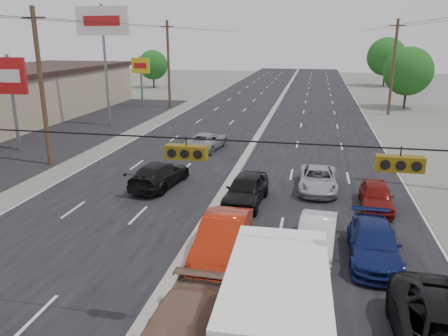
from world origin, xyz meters
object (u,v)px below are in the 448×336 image
at_px(queue_car_c, 318,180).
at_px(oncoming_far, 206,141).
at_px(queue_car_e, 376,196).
at_px(tree_left_far, 153,65).
at_px(utility_pole_left_b, 42,87).
at_px(tree_right_mid, 408,71).
at_px(oncoming_near, 160,174).
at_px(utility_pole_left_c, 169,64).
at_px(pole_sign_far, 141,70).
at_px(red_sedan, 223,238).
at_px(queue_car_a, 246,190).
at_px(queue_car_b, 317,236).
at_px(pole_sign_billboard, 103,29).
at_px(utility_pole_right_c, 393,67).
at_px(queue_car_d, 374,244).
at_px(box_truck, 277,314).
at_px(pole_sign_mid, 10,81).
at_px(tree_right_far, 386,57).

relative_size(queue_car_c, oncoming_far, 0.96).
bearing_deg(queue_car_e, tree_left_far, 123.84).
bearing_deg(queue_car_e, utility_pole_left_b, 171.94).
height_order(tree_right_mid, oncoming_near, tree_right_mid).
relative_size(utility_pole_left_c, pole_sign_far, 1.67).
height_order(red_sedan, queue_car_e, red_sedan).
relative_size(queue_car_a, queue_car_b, 1.12).
height_order(utility_pole_left_b, queue_car_e, utility_pole_left_b).
relative_size(pole_sign_billboard, tree_left_far, 1.80).
relative_size(utility_pole_right_c, pole_sign_far, 1.67).
relative_size(queue_car_d, oncoming_near, 0.94).
relative_size(tree_left_far, oncoming_far, 1.32).
bearing_deg(queue_car_d, pole_sign_billboard, 135.51).
distance_m(tree_left_far, queue_car_b, 60.35).
bearing_deg(box_truck, tree_left_far, 111.35).
height_order(utility_pole_left_b, pole_sign_mid, utility_pole_left_b).
bearing_deg(pole_sign_far, queue_car_b, -58.32).
distance_m(tree_right_far, queue_car_a, 61.34).
height_order(pole_sign_mid, red_sedan, pole_sign_mid).
bearing_deg(utility_pole_left_b, utility_pole_right_c, 45.00).
bearing_deg(tree_right_far, tree_left_far, -165.26).
xyz_separation_m(utility_pole_right_c, oncoming_near, (-16.33, -27.73, -4.40)).
bearing_deg(utility_pole_left_c, tree_right_mid, 10.30).
distance_m(utility_pole_left_c, pole_sign_mid, 22.46).
bearing_deg(queue_car_e, queue_car_d, -95.25).
xyz_separation_m(utility_pole_left_b, utility_pole_right_c, (25.00, 25.00, 0.00)).
xyz_separation_m(pole_sign_far, queue_car_d, (23.06, -34.22, -3.75)).
relative_size(utility_pole_left_c, queue_car_e, 2.62).
xyz_separation_m(queue_car_a, oncoming_near, (-5.23, 1.70, -0.06)).
relative_size(utility_pole_left_b, red_sedan, 2.09).
relative_size(tree_right_mid, queue_car_a, 1.60).
distance_m(utility_pole_left_b, queue_car_b, 20.08).
relative_size(box_truck, queue_car_d, 1.41).
xyz_separation_m(tree_right_mid, box_truck, (-11.06, -45.74, -2.68)).
xyz_separation_m(tree_right_mid, queue_car_c, (-10.02, -31.57, -3.72)).
xyz_separation_m(tree_right_far, queue_car_c, (-11.02, -56.57, -4.34)).
bearing_deg(tree_right_mid, tree_right_far, 87.71).
bearing_deg(queue_car_a, pole_sign_far, 124.64).
distance_m(pole_sign_mid, tree_right_far, 61.59).
relative_size(queue_car_c, oncoming_near, 0.92).
distance_m(pole_sign_mid, queue_car_b, 25.36).
distance_m(pole_sign_billboard, tree_right_far, 52.05).
bearing_deg(queue_car_c, tree_right_mid, 72.03).
bearing_deg(queue_car_a, oncoming_near, 165.99).
relative_size(red_sedan, queue_car_d, 1.05).
height_order(tree_left_far, tree_right_far, tree_right_far).
relative_size(queue_car_b, oncoming_near, 0.82).
bearing_deg(utility_pole_right_c, tree_right_far, 83.35).
distance_m(queue_car_a, queue_car_c, 4.58).
xyz_separation_m(queue_car_c, queue_car_e, (2.82, -2.18, 0.03)).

